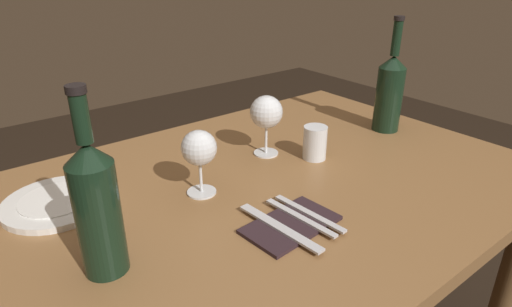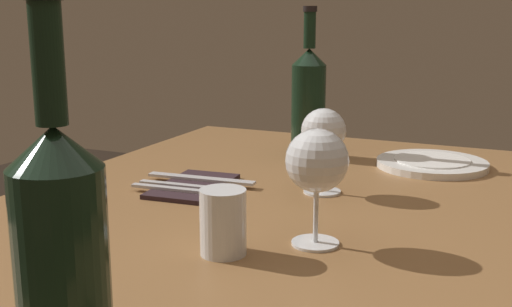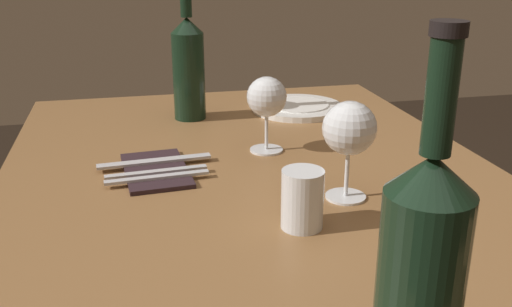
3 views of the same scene
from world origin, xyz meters
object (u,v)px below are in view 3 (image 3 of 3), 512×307
Objects in this scene: dinner_plate at (298,107)px; wine_bottle_second at (188,66)px; table_knife at (155,161)px; wine_bottle at (422,264)px; wine_glass_left at (267,99)px; fork_inner at (157,172)px; fork_outer at (157,177)px; water_tumbler at (302,202)px; wine_glass_right at (349,130)px; folded_napkin at (156,170)px.

wine_bottle_second is at bearing 91.67° from dinner_plate.
wine_bottle is at bearing -161.22° from table_knife.
wine_bottle_second is 1.44× the size of dinner_plate.
wine_glass_left is 0.47× the size of wine_bottle_second.
fork_inner is 0.03m from fork_outer.
wine_bottle is (-0.65, 0.01, 0.01)m from wine_glass_left.
dinner_plate is 0.48m from table_knife.
fork_inner is (-0.36, 0.10, -0.11)m from wine_bottle_second.
water_tumbler is at bearing -170.92° from wine_bottle_second.
wine_bottle_second reaches higher than dinner_plate.
wine_glass_right is 0.90× the size of fork_outer.
wine_bottle_second is at bearing 24.81° from wine_glass_left.
water_tumbler is 0.49× the size of fork_inner.
water_tumbler reaches higher than fork_outer.
wine_glass_left is at bearing -4.65° from water_tumbler.
wine_glass_left is 0.34m from water_tumbler.
water_tumbler is 0.63m from dinner_plate.
wine_bottle is at bearing -173.32° from wine_bottle_second.
wine_glass_right is (-0.25, -0.07, 0.01)m from wine_glass_left.
folded_napkin is at bearing 107.07° from wine_glass_left.
wine_bottle reaches higher than fork_inner.
table_knife is at bearing 0.00° from folded_napkin.
wine_glass_right reaches higher than wine_glass_left.
wine_bottle reaches higher than fork_outer.
dinner_plate is 0.50m from folded_napkin.
water_tumbler is 0.35m from table_knife.
wine_bottle is at bearing -177.85° from water_tumbler.
water_tumbler reaches higher than table_knife.
folded_napkin is (-0.34, 0.37, -0.00)m from dinner_plate.
wine_bottle_second is 0.39m from fork_inner.
fork_inner and table_knife have the same top height.
dinner_plate is at bearing -88.33° from wine_bottle_second.
fork_outer is at bearing 136.63° from dinner_plate.
wine_glass_right is at bearing -121.29° from folded_napkin.
dinner_plate is 0.52m from fork_inner.
wine_glass_right is at bearing -163.61° from wine_glass_left.
table_knife is (0.08, 0.00, 0.00)m from fork_outer.
folded_napkin is at bearing 163.12° from wine_bottle_second.
wine_glass_right is at bearing -159.15° from wine_bottle_second.
water_tumbler is at bearing -143.26° from folded_napkin.
wine_glass_right is 0.50× the size of wine_bottle_second.
folded_napkin is at bearing 0.00° from fork_inner.
folded_napkin is at bearing 132.70° from dinner_plate.
water_tumbler is 0.45× the size of folded_napkin.
wine_bottle_second is (0.91, 0.11, 0.00)m from wine_bottle.
fork_inner is 0.06m from table_knife.
table_knife is (0.29, 0.20, -0.03)m from water_tumbler.
wine_glass_left is at bearing -62.00° from fork_outer.
wine_glass_right is at bearing -113.67° from fork_outer.
folded_napkin is (-0.07, 0.22, -0.10)m from wine_glass_left.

